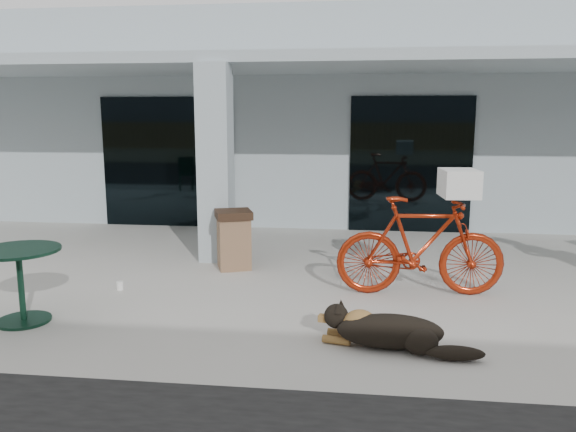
# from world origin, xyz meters

# --- Properties ---
(ground) EXTENTS (80.00, 80.00, 0.00)m
(ground) POSITION_xyz_m (0.00, 0.00, 0.00)
(ground) COLOR #B0ADA6
(ground) RESTS_ON ground
(building) EXTENTS (22.00, 7.00, 4.50)m
(building) POSITION_xyz_m (0.00, 8.50, 2.25)
(building) COLOR #9EABB3
(building) RESTS_ON ground
(storefront_glass_left) EXTENTS (2.80, 0.06, 2.70)m
(storefront_glass_left) POSITION_xyz_m (-3.20, 4.98, 1.35)
(storefront_glass_left) COLOR black
(storefront_glass_left) RESTS_ON ground
(storefront_glass_right) EXTENTS (2.40, 0.06, 2.70)m
(storefront_glass_right) POSITION_xyz_m (1.80, 4.98, 1.35)
(storefront_glass_right) COLOR black
(storefront_glass_right) RESTS_ON ground
(column) EXTENTS (0.50, 0.50, 3.12)m
(column) POSITION_xyz_m (-1.50, 2.30, 1.56)
(column) COLOR #9EABB3
(column) RESTS_ON ground
(overhang) EXTENTS (22.00, 2.80, 0.18)m
(overhang) POSITION_xyz_m (0.00, 3.60, 3.21)
(overhang) COLOR #9EABB3
(overhang) RESTS_ON column
(bicycle) EXTENTS (2.20, 0.74, 1.30)m
(bicycle) POSITION_xyz_m (1.57, 0.82, 0.65)
(bicycle) COLOR #99230C
(bicycle) RESTS_ON ground
(laundry_basket) EXTENTS (0.47, 0.61, 0.35)m
(laundry_basket) POSITION_xyz_m (2.02, 0.85, 1.47)
(laundry_basket) COLOR white
(laundry_basket) RESTS_ON bicycle
(dog) EXTENTS (1.29, 0.68, 0.41)m
(dog) POSITION_xyz_m (1.09, -1.00, 0.21)
(dog) COLOR black
(dog) RESTS_ON ground
(cup_near_dog) EXTENTS (0.12, 0.12, 0.11)m
(cup_near_dog) POSITION_xyz_m (-2.41, 0.54, 0.06)
(cup_near_dog) COLOR white
(cup_near_dog) RESTS_ON ground
(cafe_table_near) EXTENTS (0.97, 0.97, 0.86)m
(cafe_table_near) POSITION_xyz_m (-3.01, -0.74, 0.43)
(cafe_table_near) COLOR #123324
(cafe_table_near) RESTS_ON ground
(trash_receptacle) EXTENTS (0.68, 0.68, 0.90)m
(trash_receptacle) POSITION_xyz_m (-1.11, 1.80, 0.45)
(trash_receptacle) COLOR brown
(trash_receptacle) RESTS_ON ground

